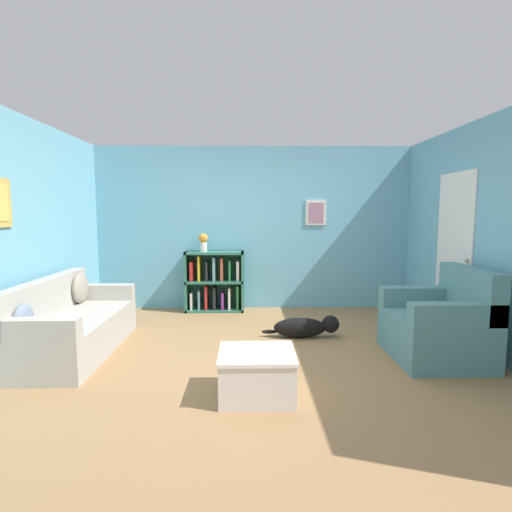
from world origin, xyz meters
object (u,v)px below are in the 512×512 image
Objects in this scene: coffee_table at (257,372)px; dog at (306,327)px; couch at (71,326)px; recliner_chair at (440,326)px; bookshelf at (215,282)px; vase at (203,241)px.

dog is at bearing 67.60° from coffee_table.
dog is at bearing 9.86° from couch.
recliner_chair is 2.14m from coffee_table.
bookshelf is at bearing 139.89° from recliner_chair.
bookshelf is 3.35m from recliner_chair.
dog is 3.38× the size of vase.
dog is (2.70, 0.47, -0.17)m from couch.
couch is at bearing 151.40° from coffee_table.
recliner_chair is at bearing 22.99° from coffee_table.
vase is at bearing 55.56° from couch.
dog is (0.65, 1.58, -0.07)m from coffee_table.
coffee_table is (2.04, -1.11, -0.09)m from couch.
recliner_chair is at bearing -29.64° from dog.
bookshelf reaches higher than coffee_table.
bookshelf is at bearing 131.50° from dog.
coffee_table is (-1.97, -0.83, -0.15)m from recliner_chair.
couch is at bearing -124.44° from vase.
vase is at bearing 135.58° from dog.
recliner_chair is 1.05× the size of dog.
coffee_table is at bearing -157.01° from recliner_chair.
couch is 2.89× the size of coffee_table.
bookshelf is 0.67m from vase.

